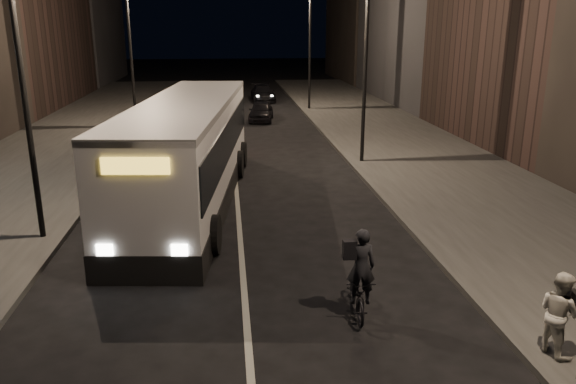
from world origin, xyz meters
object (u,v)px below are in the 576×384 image
object	(u,v)px
city_bus	(189,148)
pedestrian_woman	(559,313)
streetlight_left_near	(29,48)
car_far	(263,93)
car_near	(261,111)
car_mid	(188,101)
streetlight_right_mid	(360,39)
streetlight_right_far	(306,33)
streetlight_left_far	(134,35)
cyclist_on_bicycle	(358,285)

from	to	relation	value
city_bus	pedestrian_woman	distance (m)	12.71
streetlight_left_near	car_far	xyz separation A→B (m)	(8.00, 29.47, -4.73)
streetlight_left_near	city_bus	size ratio (longest dim) A/B	0.61
car_near	car_mid	world-z (taller)	car_mid
streetlight_right_mid	streetlight_right_far	world-z (taller)	same
streetlight_right_mid	streetlight_left_far	xyz separation A→B (m)	(-10.66, 10.00, 0.00)
streetlight_right_far	streetlight_left_near	world-z (taller)	same
city_bus	pedestrian_woman	size ratio (longest dim) A/B	8.33
streetlight_right_far	streetlight_left_near	xyz separation A→B (m)	(-10.66, -24.00, 0.00)
streetlight_right_far	cyclist_on_bicycle	size ratio (longest dim) A/B	4.06
streetlight_left_far	city_bus	xyz separation A→B (m)	(3.73, -14.72, -3.44)
pedestrian_woman	streetlight_right_far	bearing A→B (deg)	-12.23
car_near	car_mid	bearing A→B (deg)	146.34
pedestrian_woman	city_bus	bearing A→B (deg)	21.90
city_bus	car_mid	bearing A→B (deg)	100.09
car_near	car_mid	distance (m)	6.46
car_near	car_far	distance (m)	9.52
streetlight_left_far	pedestrian_woman	distance (m)	27.77
pedestrian_woman	car_mid	size ratio (longest dim) A/B	0.35
streetlight_right_far	car_far	bearing A→B (deg)	115.93
car_mid	car_near	bearing A→B (deg)	137.82
pedestrian_woman	streetlight_right_mid	bearing A→B (deg)	-11.71
city_bus	car_mid	distance (m)	21.05
cyclist_on_bicycle	car_near	size ratio (longest dim) A/B	0.56
streetlight_left_near	city_bus	xyz separation A→B (m)	(3.73, 3.28, -3.44)
streetlight_left_near	car_mid	world-z (taller)	streetlight_left_near
streetlight_right_mid	streetlight_left_far	distance (m)	14.62
streetlight_right_mid	car_mid	world-z (taller)	streetlight_right_mid
city_bus	car_mid	world-z (taller)	city_bus
streetlight_left_near	streetlight_left_far	xyz separation A→B (m)	(0.00, 18.00, 0.00)
streetlight_right_mid	streetlight_right_far	xyz separation A→B (m)	(0.00, 16.00, 0.00)
city_bus	cyclist_on_bicycle	distance (m)	9.35
cyclist_on_bicycle	car_mid	bearing A→B (deg)	104.81
streetlight_right_mid	streetlight_left_near	world-z (taller)	same
city_bus	cyclist_on_bicycle	xyz separation A→B (m)	(3.99, -8.36, -1.26)
streetlight_right_mid	city_bus	xyz separation A→B (m)	(-6.93, -4.72, -3.44)
streetlight_left_near	car_far	world-z (taller)	streetlight_left_near
streetlight_left_far	car_far	size ratio (longest dim) A/B	1.88
cyclist_on_bicycle	pedestrian_woman	size ratio (longest dim) A/B	1.25
cyclist_on_bicycle	car_near	bearing A→B (deg)	95.60
streetlight_right_mid	car_near	size ratio (longest dim) A/B	2.26
car_mid	car_far	bearing A→B (deg)	-137.96
car_mid	car_far	distance (m)	7.67
car_mid	car_far	world-z (taller)	car_mid
car_near	streetlight_left_near	bearing A→B (deg)	-102.26
streetlight_left_far	city_bus	bearing A→B (deg)	-75.78
pedestrian_woman	car_near	world-z (taller)	pedestrian_woman
streetlight_right_far	pedestrian_woman	xyz separation A→B (m)	(0.27, -31.15, -4.40)
streetlight_right_mid	cyclist_on_bicycle	bearing A→B (deg)	-102.70
car_mid	car_far	xyz separation A→B (m)	(5.61, 5.22, -0.12)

